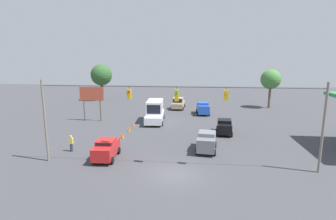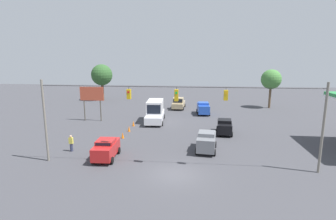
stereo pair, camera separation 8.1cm
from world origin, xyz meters
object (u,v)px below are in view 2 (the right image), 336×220
(traffic_cone_second, at_px, (123,135))
(traffic_cone_fourth, at_px, (133,124))
(roadside_billboard, at_px, (92,96))
(sedan_blue_oncoming_deep, at_px, (203,108))
(sedan_grey_crossing_near, at_px, (207,141))
(pedestrian, at_px, (71,143))
(pickup_truck_tan_withflow_deep, at_px, (179,103))
(tree_horizon_left, at_px, (102,75))
(sedan_black_oncoming_far, at_px, (224,126))
(sedan_red_parked_shoulder, at_px, (106,149))
(traffic_cone_third, at_px, (129,129))
(traffic_cone_nearest, at_px, (116,142))
(overhead_signal_span, at_px, (176,114))
(box_truck_white_withflow_far, at_px, (155,111))
(tree_horizon_right, at_px, (271,80))

(traffic_cone_second, bearing_deg, traffic_cone_fourth, -88.96)
(roadside_billboard, bearing_deg, sedan_blue_oncoming_deep, -158.53)
(sedan_grey_crossing_near, xyz_separation_m, traffic_cone_fourth, (9.71, -8.91, -0.67))
(pedestrian, bearing_deg, pickup_truck_tan_withflow_deep, -110.72)
(sedan_blue_oncoming_deep, distance_m, roadside_billboard, 17.98)
(pickup_truck_tan_withflow_deep, distance_m, tree_horizon_left, 19.88)
(pickup_truck_tan_withflow_deep, distance_m, sedan_grey_crossing_near, 22.92)
(sedan_black_oncoming_far, xyz_separation_m, traffic_cone_second, (12.04, 3.24, -0.59))
(sedan_red_parked_shoulder, xyz_separation_m, traffic_cone_third, (0.25, -9.25, -0.60))
(sedan_black_oncoming_far, bearing_deg, tree_horizon_left, -44.69)
(sedan_grey_crossing_near, height_order, traffic_cone_nearest, sedan_grey_crossing_near)
(sedan_red_parked_shoulder, bearing_deg, sedan_blue_oncoming_deep, -114.18)
(overhead_signal_span, bearing_deg, pickup_truck_tan_withflow_deep, -86.49)
(traffic_cone_fourth, bearing_deg, pickup_truck_tan_withflow_deep, -111.38)
(traffic_cone_fourth, bearing_deg, sedan_red_parked_shoulder, 91.65)
(sedan_grey_crossing_near, xyz_separation_m, traffic_cone_nearest, (9.53, -0.53, -0.67))
(traffic_cone_fourth, height_order, tree_horizon_left, tree_horizon_left)
(sedan_red_parked_shoulder, bearing_deg, traffic_cone_nearest, -87.39)
(sedan_grey_crossing_near, distance_m, pedestrian, 13.61)
(traffic_cone_fourth, bearing_deg, traffic_cone_third, 92.06)
(roadside_billboard, relative_size, tree_horizon_left, 0.64)
(traffic_cone_nearest, relative_size, traffic_cone_second, 1.00)
(sedan_grey_crossing_near, bearing_deg, box_truck_white_withflow_far, -59.01)
(sedan_grey_crossing_near, distance_m, tree_horizon_left, 37.92)
(overhead_signal_span, relative_size, tree_horizon_right, 3.26)
(overhead_signal_span, xyz_separation_m, tree_horizon_left, (19.19, -34.78, 0.94))
(roadside_billboard, bearing_deg, traffic_cone_third, 142.81)
(traffic_cone_second, bearing_deg, pedestrian, 51.10)
(traffic_cone_nearest, xyz_separation_m, traffic_cone_third, (0.08, -5.63, 0.00))
(traffic_cone_second, xyz_separation_m, tree_horizon_right, (-22.25, -21.85, 5.00))
(sedan_red_parked_shoulder, distance_m, traffic_cone_fourth, 12.01)
(pedestrian, height_order, tree_horizon_right, tree_horizon_right)
(sedan_black_oncoming_far, bearing_deg, sedan_red_parked_shoulder, 39.00)
(sedan_grey_crossing_near, bearing_deg, sedan_black_oncoming_far, -110.60)
(traffic_cone_nearest, relative_size, tree_horizon_right, 0.10)
(sedan_grey_crossing_near, bearing_deg, pedestrian, 6.81)
(roadside_billboard, relative_size, tree_horizon_right, 0.70)
(traffic_cone_third, bearing_deg, pickup_truck_tan_withflow_deep, -107.72)
(sedan_black_oncoming_far, bearing_deg, tree_horizon_right, -118.76)
(box_truck_white_withflow_far, bearing_deg, sedan_black_oncoming_far, 150.56)
(pickup_truck_tan_withflow_deep, bearing_deg, traffic_cone_nearest, 76.83)
(traffic_cone_fourth, height_order, roadside_billboard, roadside_billboard)
(traffic_cone_third, bearing_deg, traffic_cone_second, 90.09)
(sedan_black_oncoming_far, relative_size, tree_horizon_left, 0.49)
(roadside_billboard, xyz_separation_m, tree_horizon_left, (5.45, -19.20, 1.91))
(pedestrian, bearing_deg, overhead_signal_span, 166.47)
(sedan_red_parked_shoulder, bearing_deg, pickup_truck_tan_withflow_deep, -101.00)
(pickup_truck_tan_withflow_deep, height_order, sedan_blue_oncoming_deep, pickup_truck_tan_withflow_deep)
(overhead_signal_span, distance_m, pedestrian, 11.71)
(sedan_blue_oncoming_deep, xyz_separation_m, box_truck_white_withflow_far, (7.18, 6.04, 0.49))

